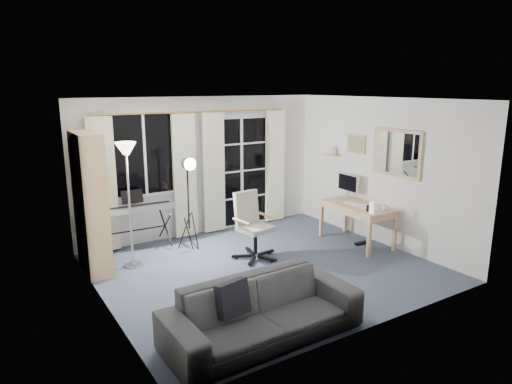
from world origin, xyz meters
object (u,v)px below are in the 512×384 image
(office_chair, at_px, (250,219))
(sofa, at_px, (263,302))
(mug, at_px, (385,207))
(bookshelf, at_px, (88,207))
(keyboard_piano, at_px, (135,209))
(torchiere_lamp, at_px, (127,168))
(desk, at_px, (357,209))
(monitor, at_px, (348,183))
(studio_light, at_px, (189,174))

(office_chair, bearing_deg, sofa, -126.64)
(mug, bearing_deg, sofa, -159.29)
(office_chair, xyz_separation_m, sofa, (-1.11, -2.06, -0.19))
(bookshelf, xyz_separation_m, sofa, (1.08, -2.80, -0.53))
(office_chair, bearing_deg, keyboard_piano, 131.58)
(torchiere_lamp, relative_size, mug, 16.67)
(bookshelf, xyz_separation_m, keyboard_piano, (0.78, 0.45, -0.25))
(bookshelf, distance_m, mug, 4.43)
(mug, bearing_deg, desk, 101.31)
(monitor, bearing_deg, mug, -93.85)
(torchiere_lamp, relative_size, monitor, 3.79)
(office_chair, xyz_separation_m, monitor, (2.01, 0.03, 0.32))
(monitor, relative_size, mug, 4.40)
(office_chair, distance_m, mug, 2.13)
(studio_light, distance_m, office_chair, 1.19)
(studio_light, bearing_deg, bookshelf, 179.34)
(studio_light, xyz_separation_m, desk, (2.47, -1.17, -0.65))
(mug, relative_size, sofa, 0.05)
(bookshelf, distance_m, office_chair, 2.33)
(monitor, bearing_deg, studio_light, 166.84)
(office_chair, relative_size, monitor, 2.12)
(torchiere_lamp, bearing_deg, office_chair, -19.46)
(keyboard_piano, relative_size, desk, 1.00)
(desk, height_order, mug, mug)
(desk, bearing_deg, keyboard_piano, 155.55)
(mug, bearing_deg, torchiere_lamp, 157.20)
(studio_light, xyz_separation_m, mug, (2.57, -1.67, -0.51))
(sofa, bearing_deg, desk, 28.55)
(torchiere_lamp, distance_m, keyboard_piano, 1.01)
(mug, xyz_separation_m, sofa, (-3.03, -1.15, -0.31))
(bookshelf, xyz_separation_m, desk, (4.01, -1.15, -0.35))
(torchiere_lamp, bearing_deg, monitor, -8.55)
(torchiere_lamp, xyz_separation_m, office_chair, (1.66, -0.59, -0.86))
(monitor, height_order, mug, monitor)
(desk, xyz_separation_m, mug, (0.10, -0.50, 0.14))
(bookshelf, bearing_deg, sofa, -67.43)
(keyboard_piano, relative_size, monitor, 2.63)
(keyboard_piano, bearing_deg, mug, -30.87)
(bookshelf, height_order, studio_light, bookshelf)
(sofa, bearing_deg, office_chair, 60.88)
(bookshelf, height_order, desk, bookshelf)
(bookshelf, distance_m, studio_light, 1.56)
(studio_light, height_order, sofa, studio_light)
(sofa, bearing_deg, mug, 19.93)
(keyboard_piano, bearing_deg, desk, -24.98)
(desk, bearing_deg, office_chair, 169.05)
(office_chair, bearing_deg, studio_light, 122.71)
(bookshelf, xyz_separation_m, office_chair, (2.19, -0.73, -0.34))
(office_chair, bearing_deg, torchiere_lamp, 152.24)
(keyboard_piano, height_order, studio_light, studio_light)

